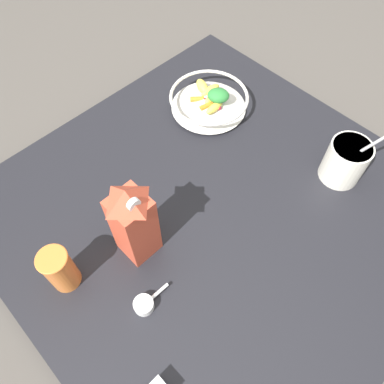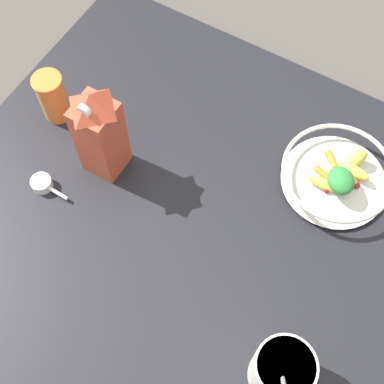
{
  "view_description": "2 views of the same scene",
  "coord_description": "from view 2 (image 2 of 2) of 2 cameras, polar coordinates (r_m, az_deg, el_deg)",
  "views": [
    {
      "loc": [
        -0.4,
        -0.32,
        0.91
      ],
      "look_at": [
        -0.05,
        0.04,
        0.13
      ],
      "focal_mm": 35.0,
      "sensor_mm": 36.0,
      "label": 1
    },
    {
      "loc": [
        0.26,
        -0.38,
        1.11
      ],
      "look_at": [
        0.0,
        0.06,
        0.11
      ],
      "focal_mm": 50.0,
      "sensor_mm": 36.0,
      "label": 2
    }
  ],
  "objects": [
    {
      "name": "measuring_scoop",
      "position": [
        1.23,
        -15.64,
        0.84
      ],
      "size": [
        0.1,
        0.05,
        0.02
      ],
      "color": "white",
      "rests_on": "countertop"
    },
    {
      "name": "drinking_cup",
      "position": [
        1.29,
        -14.66,
        9.86
      ],
      "size": [
        0.07,
        0.07,
        0.13
      ],
      "color": "orange",
      "rests_on": "countertop"
    },
    {
      "name": "countertop",
      "position": [
        1.18,
        -1.55,
        -4.02
      ],
      "size": [
        1.07,
        1.07,
        0.05
      ],
      "color": "black",
      "rests_on": "ground_plane"
    },
    {
      "name": "milk_carton",
      "position": [
        1.13,
        -9.87,
        6.32
      ],
      "size": [
        0.08,
        0.08,
        0.25
      ],
      "color": "#CC4C33",
      "rests_on": "countertop"
    },
    {
      "name": "ground_plane",
      "position": [
        1.2,
        -1.52,
        -4.44
      ],
      "size": [
        6.0,
        6.0,
        0.0
      ],
      "primitive_type": "plane",
      "color": "#4C4742"
    },
    {
      "name": "yogurt_tub",
      "position": [
        1.02,
        9.56,
        -18.29
      ],
      "size": [
        0.11,
        0.13,
        0.25
      ],
      "color": "silver",
      "rests_on": "countertop"
    },
    {
      "name": "fruit_bowl",
      "position": [
        1.21,
        15.21,
        1.71
      ],
      "size": [
        0.25,
        0.25,
        0.08
      ],
      "color": "silver",
      "rests_on": "countertop"
    }
  ]
}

